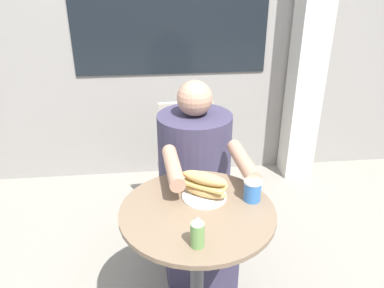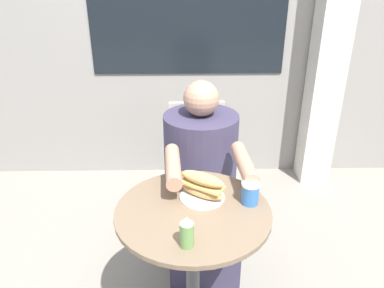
{
  "view_description": "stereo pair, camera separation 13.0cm",
  "coord_description": "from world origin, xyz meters",
  "px_view_note": "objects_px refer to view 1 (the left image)",
  "views": [
    {
      "loc": [
        -0.16,
        -1.24,
        1.64
      ],
      "look_at": [
        0.0,
        0.2,
        0.94
      ],
      "focal_mm": 35.0,
      "sensor_mm": 36.0,
      "label": 1
    },
    {
      "loc": [
        -0.03,
        -1.25,
        1.64
      ],
      "look_at": [
        0.0,
        0.2,
        0.94
      ],
      "focal_mm": 35.0,
      "sensor_mm": 36.0,
      "label": 2
    }
  ],
  "objects_px": {
    "seated_diner": "(196,194)",
    "sandwich_on_plate": "(204,186)",
    "cafe_table": "(197,249)",
    "drink_cup": "(252,190)",
    "condiment_bottle": "(197,232)",
    "diner_chair": "(188,157)"
  },
  "relations": [
    {
      "from": "seated_diner",
      "to": "drink_cup",
      "type": "bearing_deg",
      "value": 107.16
    },
    {
      "from": "sandwich_on_plate",
      "to": "drink_cup",
      "type": "bearing_deg",
      "value": -12.34
    },
    {
      "from": "sandwich_on_plate",
      "to": "condiment_bottle",
      "type": "height_order",
      "value": "condiment_bottle"
    },
    {
      "from": "seated_diner",
      "to": "diner_chair",
      "type": "bearing_deg",
      "value": -92.05
    },
    {
      "from": "sandwich_on_plate",
      "to": "condiment_bottle",
      "type": "xyz_separation_m",
      "value": [
        -0.07,
        -0.3,
        0.01
      ]
    },
    {
      "from": "cafe_table",
      "to": "diner_chair",
      "type": "xyz_separation_m",
      "value": [
        0.05,
        0.88,
        -0.02
      ]
    },
    {
      "from": "cafe_table",
      "to": "drink_cup",
      "type": "xyz_separation_m",
      "value": [
        0.24,
        0.04,
        0.25
      ]
    },
    {
      "from": "diner_chair",
      "to": "drink_cup",
      "type": "xyz_separation_m",
      "value": [
        0.19,
        -0.83,
        0.27
      ]
    },
    {
      "from": "cafe_table",
      "to": "sandwich_on_plate",
      "type": "relative_size",
      "value": 3.63
    },
    {
      "from": "condiment_bottle",
      "to": "diner_chair",
      "type": "bearing_deg",
      "value": 86.05
    },
    {
      "from": "cafe_table",
      "to": "diner_chair",
      "type": "relative_size",
      "value": 0.85
    },
    {
      "from": "cafe_table",
      "to": "seated_diner",
      "type": "bearing_deg",
      "value": 83.79
    },
    {
      "from": "cafe_table",
      "to": "diner_chair",
      "type": "height_order",
      "value": "diner_chair"
    },
    {
      "from": "seated_diner",
      "to": "drink_cup",
      "type": "xyz_separation_m",
      "value": [
        0.18,
        -0.48,
        0.32
      ]
    },
    {
      "from": "cafe_table",
      "to": "diner_chair",
      "type": "distance_m",
      "value": 0.88
    },
    {
      "from": "diner_chair",
      "to": "drink_cup",
      "type": "distance_m",
      "value": 0.9
    },
    {
      "from": "seated_diner",
      "to": "sandwich_on_plate",
      "type": "height_order",
      "value": "seated_diner"
    },
    {
      "from": "diner_chair",
      "to": "sandwich_on_plate",
      "type": "distance_m",
      "value": 0.84
    },
    {
      "from": "drink_cup",
      "to": "condiment_bottle",
      "type": "relative_size",
      "value": 0.78
    },
    {
      "from": "sandwich_on_plate",
      "to": "condiment_bottle",
      "type": "distance_m",
      "value": 0.31
    },
    {
      "from": "cafe_table",
      "to": "condiment_bottle",
      "type": "xyz_separation_m",
      "value": [
        -0.03,
        -0.21,
        0.27
      ]
    },
    {
      "from": "drink_cup",
      "to": "diner_chair",
      "type": "bearing_deg",
      "value": 102.63
    }
  ]
}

